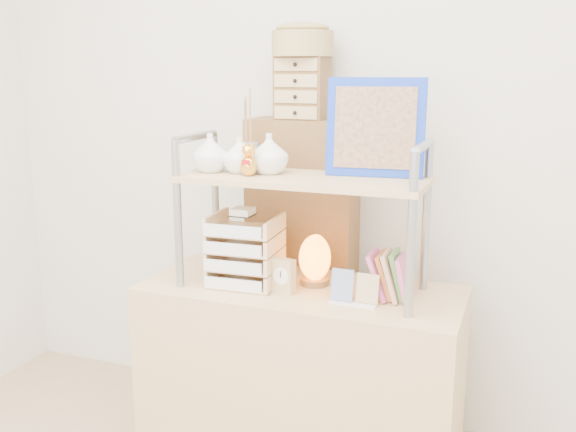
% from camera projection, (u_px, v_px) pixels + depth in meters
% --- Properties ---
extents(room_shell, '(3.42, 3.41, 2.61)m').
position_uv_depth(room_shell, '(183.00, 4.00, 1.46)').
color(room_shell, silver).
rests_on(room_shell, ground).
extents(desk, '(1.20, 0.50, 0.75)m').
position_uv_depth(desk, '(301.00, 379.00, 2.49)').
color(desk, tan).
rests_on(desk, ground).
extents(cabinet, '(0.46, 0.27, 1.35)m').
position_uv_depth(cabinet, '(303.00, 274.00, 2.80)').
color(cabinet, brown).
rests_on(cabinet, ground).
extents(hutch, '(0.90, 0.34, 0.77)m').
position_uv_depth(hutch, '(292.00, 173.00, 2.34)').
color(hutch, '#8F969C').
rests_on(hutch, desk).
extents(letter_tray, '(0.26, 0.24, 0.30)m').
position_uv_depth(letter_tray, '(244.00, 254.00, 2.42)').
color(letter_tray, '#D6B580').
rests_on(letter_tray, desk).
extents(salt_lamp, '(0.13, 0.12, 0.20)m').
position_uv_depth(salt_lamp, '(315.00, 259.00, 2.42)').
color(salt_lamp, brown).
rests_on(salt_lamp, desk).
extents(desk_clock, '(0.10, 0.06, 0.13)m').
position_uv_depth(desk_clock, '(283.00, 276.00, 2.34)').
color(desk_clock, tan).
rests_on(desk_clock, desk).
extents(postcard_stand, '(0.17, 0.05, 0.12)m').
position_uv_depth(postcard_stand, '(354.00, 295.00, 2.23)').
color(postcard_stand, white).
rests_on(postcard_stand, desk).
extents(drawer_chest, '(0.20, 0.16, 0.25)m').
position_uv_depth(drawer_chest, '(302.00, 88.00, 2.61)').
color(drawer_chest, brown).
rests_on(drawer_chest, cabinet).
extents(woven_basket, '(0.25, 0.25, 0.10)m').
position_uv_depth(woven_basket, '(302.00, 44.00, 2.57)').
color(woven_basket, olive).
rests_on(woven_basket, drawer_chest).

